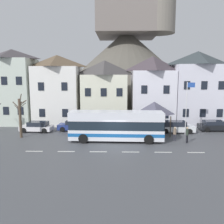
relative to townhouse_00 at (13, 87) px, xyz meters
name	(u,v)px	position (x,y,z in m)	size (l,w,h in m)	color
ground_plane	(115,146)	(15.07, -11.81, -5.44)	(40.00, 60.00, 0.07)	#494B50
townhouse_00	(13,87)	(0.00, 0.00, 0.00)	(6.04, 5.68, 10.82)	beige
townhouse_01	(58,90)	(6.58, -0.09, -0.42)	(6.34, 5.50, 9.98)	white
townhouse_02	(105,93)	(13.46, -0.10, -0.80)	(6.39, 5.48, 9.22)	silver
townhouse_03	(152,90)	(20.38, 0.06, -0.51)	(5.92, 5.80, 9.80)	white
townhouse_04	(197,88)	(26.84, 0.23, -0.16)	(6.81, 6.14, 10.50)	silver
hilltop_castle	(127,67)	(17.30, 17.11, 3.51)	(38.32, 38.32, 24.82)	#59554C
transit_bus	(116,126)	(15.21, -9.73, -3.79)	(10.11, 2.93, 3.20)	white
bus_shelter	(154,108)	(19.78, -6.31, -2.27)	(3.60, 3.60, 3.92)	#473D33
parked_car_00	(37,127)	(5.16, -5.58, -4.79)	(4.05, 2.08, 1.27)	silver
parked_car_01	(176,127)	(22.62, -5.56, -4.72)	(4.41, 2.01, 1.41)	silver
parked_car_02	(215,126)	(27.87, -4.47, -4.77)	(4.12, 2.04, 1.29)	black
parked_car_03	(75,126)	(9.88, -4.95, -4.75)	(4.27, 2.05, 1.33)	navy
pedestrian_00	(159,129)	(20.23, -7.28, -4.58)	(0.31, 0.33, 1.55)	#38332D
pedestrian_01	(187,134)	(22.66, -10.40, -4.50)	(0.28, 0.32, 1.71)	black
pedestrian_02	(149,128)	(19.06, -7.43, -4.54)	(0.30, 0.30, 1.49)	black
pedestrian_03	(175,132)	(21.55, -9.62, -4.49)	(0.35, 0.35, 1.54)	#2D2D38
public_bench	(166,127)	(21.60, -4.50, -4.94)	(1.53, 0.48, 0.87)	#33473D
flagpole	(187,104)	(23.59, -6.69, -1.72)	(0.95, 0.10, 6.29)	silver
bare_tree_00	(20,117)	(4.33, -8.61, -2.99)	(1.50, 1.37, 5.05)	brown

